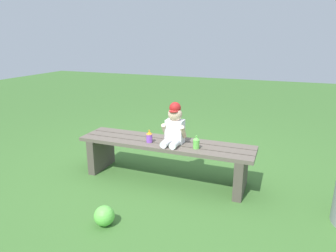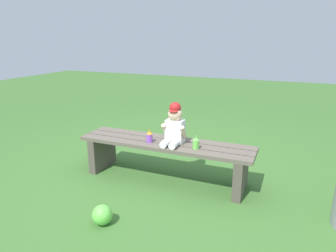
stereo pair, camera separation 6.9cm
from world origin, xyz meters
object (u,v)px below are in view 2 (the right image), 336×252
sippy_cup_left (149,136)px  toy_ball (102,215)px  child_figure (174,126)px  sippy_cup_right (196,143)px  park_bench (165,153)px

sippy_cup_left → toy_ball: sippy_cup_left is taller
child_figure → sippy_cup_left: size_ratio=3.26×
sippy_cup_left → sippy_cup_right: (0.48, 0.00, 0.00)m
park_bench → sippy_cup_right: size_ratio=14.13×
sippy_cup_left → sippy_cup_right: same height
sippy_cup_left → toy_ball: 0.92m
sippy_cup_right → toy_ball: 1.04m
toy_ball → sippy_cup_left: bearing=89.6°
sippy_cup_right → toy_ball: bearing=-120.0°
park_bench → toy_ball: (-0.14, -0.91, -0.21)m
sippy_cup_right → sippy_cup_left: bearing=180.0°
park_bench → child_figure: bearing=-5.6°
park_bench → sippy_cup_right: 0.39m
sippy_cup_left → sippy_cup_right: 0.48m
sippy_cup_left → toy_ball: size_ratio=0.78×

